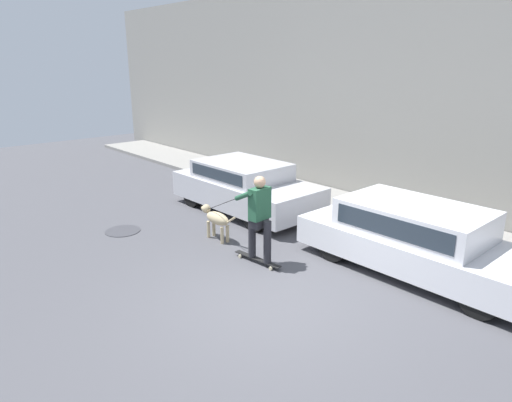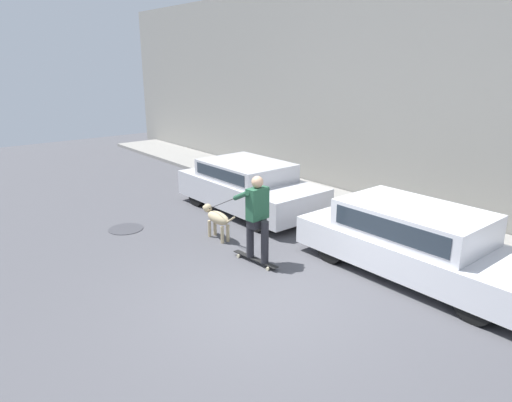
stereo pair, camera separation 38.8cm
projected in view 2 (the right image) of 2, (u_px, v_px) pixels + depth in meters
The scene contains 8 objects.
ground_plane at pixel (269, 302), 7.33m from camera, with size 36.00×36.00×0.00m, color #47474C.
back_wall at pixel (474, 98), 10.06m from camera, with size 32.00×0.30×5.87m.
sidewalk_curb at pixel (431, 231), 10.21m from camera, with size 30.00×1.95×0.12m.
parked_car_0 at pixel (249, 187), 11.66m from camera, with size 4.03×1.87×1.26m.
parked_car_1 at pixel (417, 243), 8.09m from camera, with size 4.49×1.74×1.26m.
dog at pixel (217, 218), 9.82m from camera, with size 1.14×0.27×0.70m.
skateboarder at pixel (257, 215), 8.44m from camera, with size 2.43×0.60×1.72m.
manhole_cover at pixel (126, 229), 10.50m from camera, with size 0.78×0.78×0.01m.
Camera 2 is at (4.93, -4.29, 3.71)m, focal length 32.00 mm.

